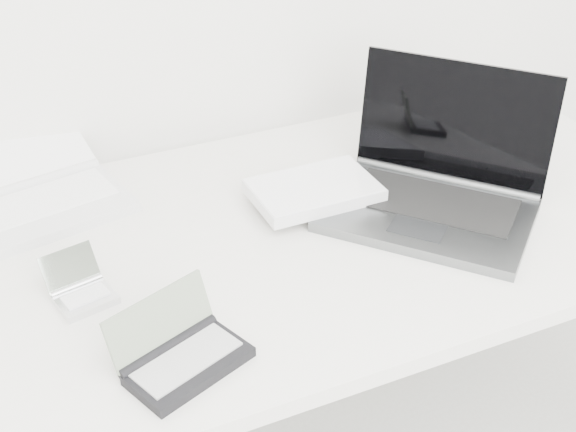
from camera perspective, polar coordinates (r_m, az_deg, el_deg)
name	(u,v)px	position (r m, az deg, el deg)	size (l,w,h in m)	color
desk	(294,249)	(1.54, 0.40, -2.36)	(1.60, 0.80, 0.73)	white
laptop_large	(406,188)	(1.57, 8.42, 1.96)	(0.55, 0.49, 0.26)	slate
netbook_open_white	(40,191)	(1.66, -17.19, 1.72)	(0.35, 0.41, 0.10)	white
pda_silver	(81,290)	(1.38, -14.51, -5.14)	(0.11, 0.12, 0.07)	silver
palmtop_charcoal	(181,354)	(1.22, -7.64, -9.69)	(0.22, 0.19, 0.10)	black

